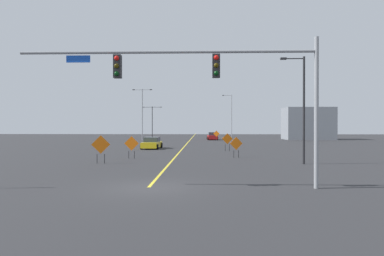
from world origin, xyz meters
The scene contains 15 objects.
ground centered at (0.00, 0.00, 0.00)m, with size 190.55×190.55×0.00m, color #2D2D30.
road_centre_stripe centered at (0.00, 52.93, 0.00)m, with size 0.16×105.86×0.01m.
traffic_signal_assembly centered at (2.95, -0.01, 5.03)m, with size 13.55×0.44×6.79m.
street_lamp_far_left centered at (-8.97, 49.23, 5.65)m, with size 3.71×0.24×9.71m.
street_lamp_near_right centered at (9.72, 9.86, 4.34)m, with size 1.80×0.24×7.86m.
street_lamp_mid_left centered at (9.03, 65.13, 5.46)m, with size 2.27×0.24×9.98m.
street_lamp_far_right centered at (-9.77, 67.55, 4.51)m, with size 4.68×0.24×7.39m.
construction_sign_left_shoulder centered at (-5.11, 9.76, 1.32)m, with size 1.34×0.38×2.09m.
construction_sign_right_lane centered at (4.90, 45.90, 1.22)m, with size 1.10×0.21×1.91m.
construction_sign_left_lane centered at (5.17, 22.48, 1.24)m, with size 1.19×0.19×1.95m.
construction_sign_median_near centered at (5.39, 14.75, 1.14)m, with size 1.12×0.29×1.81m.
construction_sign_median_far centered at (-3.62, 13.64, 1.20)m, with size 1.24×0.05×1.91m.
car_red_passing centered at (4.34, 52.03, 0.69)m, with size 2.17×4.54×1.49m.
car_yellow_distant centered at (-3.75, 26.25, 0.65)m, with size 2.22×4.60×1.40m.
roadside_building_east centered at (23.60, 54.46, 3.20)m, with size 9.38×6.26×6.39m.
Camera 1 is at (2.46, -15.62, 2.82)m, focal length 32.34 mm.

